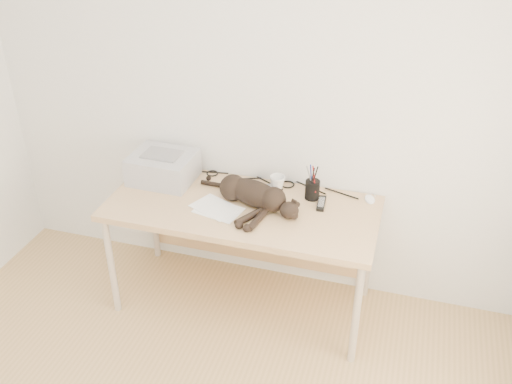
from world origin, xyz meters
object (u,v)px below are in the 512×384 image
(pen_cup, at_px, (312,189))
(cat, at_px, (251,194))
(desk, at_px, (246,217))
(mouse, at_px, (370,198))
(printer, at_px, (163,167))
(mug, at_px, (277,183))

(pen_cup, bearing_deg, cat, -152.53)
(desk, bearing_deg, pen_cup, 16.88)
(desk, bearing_deg, mouse, 15.17)
(cat, xyz_separation_m, pen_cup, (0.33, 0.17, -0.01))
(printer, xyz_separation_m, cat, (0.62, -0.13, -0.02))
(mouse, bearing_deg, desk, 178.44)
(pen_cup, distance_m, mouse, 0.35)
(cat, bearing_deg, desk, 147.82)
(desk, xyz_separation_m, mug, (0.15, 0.16, 0.18))
(pen_cup, bearing_deg, mug, 168.26)
(cat, relative_size, mouse, 6.58)
(desk, relative_size, mouse, 15.33)
(printer, height_order, cat, printer)
(mug, relative_size, pen_cup, 0.42)
(mug, xyz_separation_m, mouse, (0.56, 0.03, -0.03))
(printer, xyz_separation_m, mug, (0.72, 0.09, -0.04))
(desk, relative_size, printer, 4.06)
(cat, relative_size, pen_cup, 3.08)
(desk, bearing_deg, mug, 47.11)
(pen_cup, height_order, mouse, pen_cup)
(desk, distance_m, pen_cup, 0.44)
(printer, bearing_deg, mouse, 5.33)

